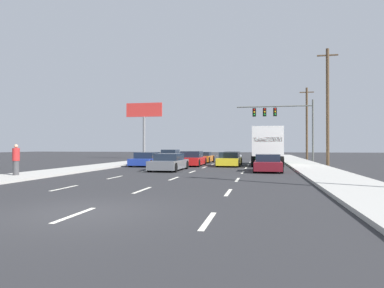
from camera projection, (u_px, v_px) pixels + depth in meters
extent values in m
plane|color=#2B2B2D|center=(213.00, 164.00, 33.47)|extent=(140.00, 140.00, 0.00)
cube|color=#B2AFA8|center=(311.00, 168.00, 26.89)|extent=(3.02, 80.00, 0.14)
cube|color=#B2AFA8|center=(110.00, 165.00, 30.25)|extent=(3.02, 80.00, 0.14)
cube|color=silver|center=(64.00, 188.00, 14.22)|extent=(0.14, 2.00, 0.01)
cube|color=silver|center=(115.00, 177.00, 19.12)|extent=(0.14, 2.00, 0.01)
cube|color=silver|center=(145.00, 171.00, 24.02)|extent=(0.14, 2.00, 0.01)
cube|color=silver|center=(164.00, 167.00, 28.92)|extent=(0.14, 2.00, 0.01)
cube|color=silver|center=(179.00, 164.00, 33.82)|extent=(0.14, 2.00, 0.01)
cube|color=silver|center=(189.00, 162.00, 38.72)|extent=(0.14, 2.00, 0.01)
cube|color=silver|center=(197.00, 160.00, 43.62)|extent=(0.14, 2.00, 0.01)
cube|color=silver|center=(204.00, 159.00, 48.52)|extent=(0.14, 2.00, 0.01)
cube|color=silver|center=(209.00, 157.00, 53.42)|extent=(0.14, 2.00, 0.01)
cube|color=silver|center=(213.00, 157.00, 58.32)|extent=(0.14, 2.00, 0.01)
cube|color=silver|center=(217.00, 156.00, 63.22)|extent=(0.14, 2.00, 0.01)
cube|color=silver|center=(75.00, 215.00, 8.65)|extent=(0.14, 2.00, 0.01)
cube|color=silver|center=(142.00, 190.00, 13.55)|extent=(0.14, 2.00, 0.01)
cube|color=silver|center=(174.00, 178.00, 18.45)|extent=(0.14, 2.00, 0.01)
cube|color=silver|center=(192.00, 172.00, 23.35)|extent=(0.14, 2.00, 0.01)
cube|color=silver|center=(204.00, 167.00, 28.25)|extent=(0.14, 2.00, 0.01)
cube|color=silver|center=(213.00, 164.00, 33.15)|extent=(0.14, 2.00, 0.01)
cube|color=silver|center=(219.00, 162.00, 38.05)|extent=(0.14, 2.00, 0.01)
cube|color=silver|center=(224.00, 160.00, 42.95)|extent=(0.14, 2.00, 0.01)
cube|color=silver|center=(228.00, 159.00, 47.85)|extent=(0.14, 2.00, 0.01)
cube|color=silver|center=(231.00, 158.00, 52.75)|extent=(0.14, 2.00, 0.01)
cube|color=silver|center=(233.00, 157.00, 57.65)|extent=(0.14, 2.00, 0.01)
cube|color=silver|center=(236.00, 156.00, 62.55)|extent=(0.14, 2.00, 0.01)
cube|color=silver|center=(208.00, 221.00, 7.97)|extent=(0.14, 2.00, 0.01)
cube|color=silver|center=(228.00, 192.00, 12.87)|extent=(0.14, 2.00, 0.01)
cube|color=silver|center=(237.00, 180.00, 17.77)|extent=(0.14, 2.00, 0.01)
cube|color=silver|center=(243.00, 172.00, 22.67)|extent=(0.14, 2.00, 0.01)
cube|color=silver|center=(246.00, 168.00, 27.57)|extent=(0.14, 2.00, 0.01)
cube|color=silver|center=(248.00, 165.00, 32.47)|extent=(0.14, 2.00, 0.01)
cube|color=silver|center=(250.00, 162.00, 37.37)|extent=(0.14, 2.00, 0.01)
cube|color=silver|center=(251.00, 160.00, 42.27)|extent=(0.14, 2.00, 0.01)
cube|color=silver|center=(252.00, 159.00, 47.17)|extent=(0.14, 2.00, 0.01)
cube|color=silver|center=(253.00, 158.00, 52.07)|extent=(0.14, 2.00, 0.01)
cube|color=silver|center=(254.00, 157.00, 56.98)|extent=(0.14, 2.00, 0.01)
cube|color=silver|center=(254.00, 156.00, 61.88)|extent=(0.14, 2.00, 0.01)
cube|color=black|center=(171.00, 158.00, 38.07)|extent=(1.81, 4.29, 0.70)
cube|color=#192333|center=(170.00, 152.00, 37.89)|extent=(1.59, 2.11, 0.54)
cylinder|color=black|center=(167.00, 159.00, 39.80)|extent=(0.22, 0.64, 0.64)
cylinder|color=black|center=(182.00, 159.00, 39.46)|extent=(0.22, 0.64, 0.64)
cylinder|color=black|center=(159.00, 160.00, 36.67)|extent=(0.22, 0.64, 0.64)
cylinder|color=black|center=(175.00, 160.00, 36.34)|extent=(0.22, 0.64, 0.64)
cube|color=#1E389E|center=(147.00, 161.00, 30.30)|extent=(1.97, 4.48, 0.55)
cube|color=#192333|center=(147.00, 155.00, 30.27)|extent=(1.70, 2.20, 0.52)
cylinder|color=black|center=(144.00, 161.00, 32.12)|extent=(0.23, 0.64, 0.64)
cylinder|color=black|center=(162.00, 162.00, 31.74)|extent=(0.23, 0.64, 0.64)
cylinder|color=black|center=(130.00, 163.00, 28.86)|extent=(0.23, 0.64, 0.64)
cylinder|color=black|center=(150.00, 163.00, 28.47)|extent=(0.23, 0.64, 0.64)
cube|color=orange|center=(203.00, 158.00, 36.81)|extent=(1.94, 4.10, 0.60)
cube|color=#192333|center=(202.00, 154.00, 36.58)|extent=(1.68, 1.77, 0.41)
cylinder|color=black|center=(198.00, 159.00, 38.45)|extent=(0.23, 0.64, 0.64)
cylinder|color=black|center=(213.00, 159.00, 38.07)|extent=(0.23, 0.64, 0.64)
cylinder|color=black|center=(192.00, 160.00, 35.54)|extent=(0.23, 0.64, 0.64)
cylinder|color=black|center=(209.00, 160.00, 35.17)|extent=(0.23, 0.64, 0.64)
cube|color=red|center=(192.00, 161.00, 30.72)|extent=(1.92, 4.69, 0.63)
cube|color=#192333|center=(192.00, 154.00, 30.59)|extent=(1.67, 2.15, 0.54)
cylinder|color=black|center=(187.00, 161.00, 32.64)|extent=(0.22, 0.64, 0.64)
cylinder|color=black|center=(205.00, 161.00, 32.31)|extent=(0.22, 0.64, 0.64)
cylinder|color=black|center=(178.00, 163.00, 29.14)|extent=(0.22, 0.64, 0.64)
cylinder|color=black|center=(199.00, 163.00, 28.80)|extent=(0.22, 0.64, 0.64)
cube|color=slate|center=(169.00, 164.00, 24.78)|extent=(1.90, 4.68, 0.60)
cube|color=#192333|center=(169.00, 157.00, 24.81)|extent=(1.67, 2.38, 0.47)
cylinder|color=black|center=(164.00, 165.00, 26.71)|extent=(0.22, 0.64, 0.64)
cylinder|color=black|center=(186.00, 165.00, 26.35)|extent=(0.22, 0.64, 0.64)
cylinder|color=black|center=(150.00, 167.00, 23.20)|extent=(0.22, 0.64, 0.64)
cylinder|color=black|center=(175.00, 168.00, 22.84)|extent=(0.22, 0.64, 0.64)
cube|color=white|center=(233.00, 158.00, 36.77)|extent=(1.81, 4.14, 0.63)
cube|color=#192333|center=(232.00, 153.00, 36.49)|extent=(1.57, 2.08, 0.42)
cylinder|color=black|center=(226.00, 159.00, 38.39)|extent=(0.23, 0.64, 0.64)
cylinder|color=black|center=(241.00, 159.00, 38.10)|extent=(0.23, 0.64, 0.64)
cylinder|color=black|center=(224.00, 160.00, 35.44)|extent=(0.23, 0.64, 0.64)
cylinder|color=black|center=(240.00, 160.00, 35.14)|extent=(0.23, 0.64, 0.64)
cube|color=yellow|center=(230.00, 161.00, 30.19)|extent=(1.88, 4.64, 0.59)
cube|color=#192333|center=(229.00, 155.00, 30.12)|extent=(1.63, 2.13, 0.51)
cylinder|color=black|center=(222.00, 161.00, 32.10)|extent=(0.23, 0.64, 0.64)
cylinder|color=black|center=(241.00, 162.00, 31.74)|extent=(0.23, 0.64, 0.64)
cylinder|color=black|center=(217.00, 163.00, 28.65)|extent=(0.23, 0.64, 0.64)
cylinder|color=black|center=(238.00, 163.00, 28.29)|extent=(0.23, 0.64, 0.64)
cube|color=white|center=(267.00, 142.00, 30.09)|extent=(2.50, 5.76, 2.42)
cube|color=red|center=(268.00, 140.00, 27.29)|extent=(2.25, 0.04, 0.36)
cube|color=#196B38|center=(267.00, 150.00, 33.95)|extent=(2.40, 2.13, 2.17)
cylinder|color=black|center=(254.00, 159.00, 34.18)|extent=(0.30, 0.96, 0.96)
cylinder|color=black|center=(279.00, 159.00, 33.70)|extent=(0.30, 0.96, 0.96)
cylinder|color=black|center=(253.00, 161.00, 29.19)|extent=(0.30, 0.96, 0.96)
cylinder|color=black|center=(282.00, 161.00, 28.71)|extent=(0.30, 0.96, 0.96)
cube|color=maroon|center=(268.00, 165.00, 23.62)|extent=(1.84, 4.22, 0.56)
cube|color=#192333|center=(268.00, 158.00, 23.45)|extent=(1.61, 1.79, 0.50)
cylinder|color=black|center=(256.00, 165.00, 25.32)|extent=(0.22, 0.64, 0.64)
cylinder|color=black|center=(279.00, 166.00, 24.97)|extent=(0.22, 0.64, 0.64)
cylinder|color=black|center=(255.00, 168.00, 22.28)|extent=(0.22, 0.64, 0.64)
cylinder|color=black|center=(282.00, 168.00, 21.93)|extent=(0.22, 0.64, 0.64)
cylinder|color=#595B56|center=(313.00, 131.00, 38.90)|extent=(0.20, 0.20, 7.07)
cylinder|color=#595B56|center=(274.00, 106.00, 39.77)|extent=(8.59, 0.14, 0.14)
cube|color=black|center=(275.00, 112.00, 39.74)|extent=(0.40, 0.56, 0.95)
sphere|color=red|center=(275.00, 109.00, 39.44)|extent=(0.20, 0.20, 0.20)
sphere|color=orange|center=(275.00, 112.00, 39.44)|extent=(0.20, 0.20, 0.20)
sphere|color=green|center=(275.00, 114.00, 39.44)|extent=(0.20, 0.20, 0.20)
cube|color=black|center=(265.00, 112.00, 39.98)|extent=(0.40, 0.56, 0.95)
sphere|color=red|center=(265.00, 109.00, 39.67)|extent=(0.20, 0.20, 0.20)
sphere|color=orange|center=(265.00, 112.00, 39.67)|extent=(0.20, 0.20, 0.20)
sphere|color=green|center=(265.00, 115.00, 39.67)|extent=(0.20, 0.20, 0.20)
cube|color=black|center=(254.00, 112.00, 40.21)|extent=(0.40, 0.56, 0.95)
sphere|color=red|center=(254.00, 110.00, 39.91)|extent=(0.20, 0.20, 0.20)
sphere|color=orange|center=(254.00, 112.00, 39.91)|extent=(0.20, 0.20, 0.20)
sphere|color=green|center=(254.00, 115.00, 39.90)|extent=(0.20, 0.20, 0.20)
cylinder|color=brown|center=(328.00, 107.00, 30.64)|extent=(0.28, 0.28, 10.49)
cube|color=brown|center=(327.00, 55.00, 30.68)|extent=(1.80, 0.12, 0.12)
cylinder|color=brown|center=(307.00, 124.00, 44.72)|extent=(0.28, 0.28, 9.41)
cube|color=brown|center=(307.00, 92.00, 44.75)|extent=(1.80, 0.12, 0.12)
cylinder|color=slate|center=(144.00, 138.00, 48.20)|extent=(0.36, 0.36, 5.91)
cube|color=red|center=(144.00, 110.00, 48.23)|extent=(5.22, 0.20, 1.94)
cylinder|color=#3F3F42|center=(16.00, 168.00, 18.99)|extent=(0.32, 0.32, 0.80)
cylinder|color=red|center=(16.00, 154.00, 18.99)|extent=(0.38, 0.38, 0.70)
sphere|color=tan|center=(16.00, 146.00, 19.00)|extent=(0.22, 0.22, 0.22)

